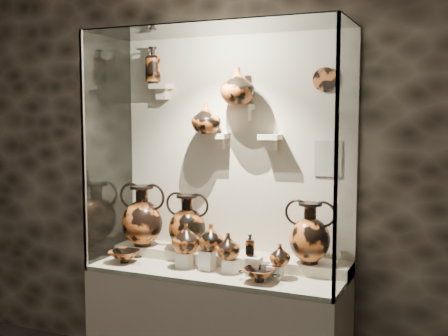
# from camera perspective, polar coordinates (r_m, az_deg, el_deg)

# --- Properties ---
(wall_back) EXTENTS (5.00, 0.02, 3.20)m
(wall_back) POSITION_cam_1_polar(r_m,az_deg,el_deg) (3.94, 1.22, 1.83)
(wall_back) COLOR black
(wall_back) RESTS_ON ground
(plinth) EXTENTS (1.70, 0.60, 0.80)m
(plinth) POSITION_cam_1_polar(r_m,az_deg,el_deg) (3.92, -0.67, -16.26)
(plinth) COLOR beige
(plinth) RESTS_ON floor
(front_tier) EXTENTS (1.68, 0.58, 0.03)m
(front_tier) POSITION_cam_1_polar(r_m,az_deg,el_deg) (3.78, -0.68, -10.42)
(front_tier) COLOR beige
(front_tier) RESTS_ON plinth
(rear_tier) EXTENTS (1.70, 0.25, 0.10)m
(rear_tier) POSITION_cam_1_polar(r_m,az_deg,el_deg) (3.93, 0.38, -9.28)
(rear_tier) COLOR beige
(rear_tier) RESTS_ON plinth
(back_panel) EXTENTS (1.70, 0.03, 1.60)m
(back_panel) POSITION_cam_1_polar(r_m,az_deg,el_deg) (3.94, 1.19, 1.82)
(back_panel) COLOR beige
(back_panel) RESTS_ON plinth
(glass_front) EXTENTS (1.70, 0.01, 1.60)m
(glass_front) POSITION_cam_1_polar(r_m,az_deg,el_deg) (3.38, -2.76, 1.20)
(glass_front) COLOR white
(glass_front) RESTS_ON plinth
(glass_left) EXTENTS (0.01, 0.60, 1.60)m
(glass_left) POSITION_cam_1_polar(r_m,az_deg,el_deg) (4.07, -11.63, 1.83)
(glass_left) COLOR white
(glass_left) RESTS_ON plinth
(glass_right) EXTENTS (0.01, 0.60, 1.60)m
(glass_right) POSITION_cam_1_polar(r_m,az_deg,el_deg) (3.39, 12.46, 1.09)
(glass_right) COLOR white
(glass_right) RESTS_ON plinth
(glass_top) EXTENTS (1.70, 0.60, 0.01)m
(glass_top) POSITION_cam_1_polar(r_m,az_deg,el_deg) (3.68, -0.71, 14.00)
(glass_top) COLOR white
(glass_top) RESTS_ON back_panel
(frame_post_left) EXTENTS (0.02, 0.02, 1.60)m
(frame_post_left) POSITION_cam_1_polar(r_m,az_deg,el_deg) (3.83, -14.06, 1.56)
(frame_post_left) COLOR gray
(frame_post_left) RESTS_ON plinth
(frame_post_right) EXTENTS (0.02, 0.02, 1.60)m
(frame_post_right) POSITION_cam_1_polar(r_m,az_deg,el_deg) (3.11, 11.32, 0.71)
(frame_post_right) COLOR gray
(frame_post_right) RESTS_ON plinth
(pedestal_a) EXTENTS (0.09, 0.09, 0.10)m
(pedestal_a) POSITION_cam_1_polar(r_m,az_deg,el_deg) (3.82, -4.05, -9.28)
(pedestal_a) COLOR silver
(pedestal_a) RESTS_ON front_tier
(pedestal_b) EXTENTS (0.09, 0.09, 0.13)m
(pedestal_b) POSITION_cam_1_polar(r_m,az_deg,el_deg) (3.74, -1.71, -9.34)
(pedestal_b) COLOR silver
(pedestal_b) RESTS_ON front_tier
(pedestal_c) EXTENTS (0.09, 0.09, 0.09)m
(pedestal_c) POSITION_cam_1_polar(r_m,az_deg,el_deg) (3.68, 0.72, -9.92)
(pedestal_c) COLOR silver
(pedestal_c) RESTS_ON front_tier
(pedestal_d) EXTENTS (0.09, 0.09, 0.12)m
(pedestal_d) POSITION_cam_1_polar(r_m,az_deg,el_deg) (3.62, 3.10, -9.95)
(pedestal_d) COLOR silver
(pedestal_d) RESTS_ON front_tier
(pedestal_e) EXTENTS (0.09, 0.09, 0.08)m
(pedestal_e) POSITION_cam_1_polar(r_m,az_deg,el_deg) (3.58, 5.23, -10.47)
(pedestal_e) COLOR silver
(pedestal_e) RESTS_ON front_tier
(bracket_ul) EXTENTS (0.14, 0.12, 0.04)m
(bracket_ul) POSITION_cam_1_polar(r_m,az_deg,el_deg) (4.11, -6.39, 8.23)
(bracket_ul) COLOR beige
(bracket_ul) RESTS_ON back_panel
(bracket_ca) EXTENTS (0.14, 0.12, 0.04)m
(bracket_ca) POSITION_cam_1_polar(r_m,az_deg,el_deg) (3.90, -0.59, 3.26)
(bracket_ca) COLOR beige
(bracket_ca) RESTS_ON back_panel
(bracket_cb) EXTENTS (0.10, 0.12, 0.04)m
(bracket_cb) POSITION_cam_1_polar(r_m,az_deg,el_deg) (3.82, 2.16, 6.21)
(bracket_cb) COLOR beige
(bracket_cb) RESTS_ON back_panel
(bracket_cc) EXTENTS (0.14, 0.12, 0.04)m
(bracket_cc) POSITION_cam_1_polar(r_m,az_deg,el_deg) (3.76, 4.71, 3.16)
(bracket_cc) COLOR beige
(bracket_cc) RESTS_ON back_panel
(amphora_left) EXTENTS (0.44, 0.44, 0.44)m
(amphora_left) POSITION_cam_1_polar(r_m,az_deg,el_deg) (4.11, -8.29, -4.80)
(amphora_left) COLOR #C36025
(amphora_left) RESTS_ON rear_tier
(amphora_mid) EXTENTS (0.34, 0.34, 0.39)m
(amphora_mid) POSITION_cam_1_polar(r_m,az_deg,el_deg) (3.96, -3.74, -5.51)
(amphora_mid) COLOR #A84F1D
(amphora_mid) RESTS_ON rear_tier
(amphora_right) EXTENTS (0.42, 0.42, 0.40)m
(amphora_right) POSITION_cam_1_polar(r_m,az_deg,el_deg) (3.64, 8.72, -6.51)
(amphora_right) COLOR #C36025
(amphora_right) RESTS_ON rear_tier
(jug_a) EXTENTS (0.24, 0.24, 0.20)m
(jug_a) POSITION_cam_1_polar(r_m,az_deg,el_deg) (3.77, -3.87, -7.12)
(jug_a) COLOR #C36025
(jug_a) RESTS_ON pedestal_a
(jug_b) EXTENTS (0.18, 0.18, 0.17)m
(jug_b) POSITION_cam_1_polar(r_m,az_deg,el_deg) (3.71, -1.34, -7.05)
(jug_b) COLOR #A84F1D
(jug_b) RESTS_ON pedestal_b
(jug_c) EXTENTS (0.19, 0.19, 0.17)m
(jug_c) POSITION_cam_1_polar(r_m,az_deg,el_deg) (3.65, 0.43, -7.93)
(jug_c) COLOR #C36025
(jug_c) RESTS_ON pedestal_c
(jug_e) EXTENTS (0.13, 0.13, 0.14)m
(jug_e) POSITION_cam_1_polar(r_m,az_deg,el_deg) (3.56, 5.72, -8.77)
(jug_e) COLOR #C36025
(jug_e) RESTS_ON pedestal_e
(lekythos_small) EXTENTS (0.09, 0.09, 0.16)m
(lekythos_small) POSITION_cam_1_polar(r_m,az_deg,el_deg) (3.61, 2.67, -7.71)
(lekythos_small) COLOR #A84F1D
(lekythos_small) RESTS_ON pedestal_d
(kylix_left) EXTENTS (0.30, 0.27, 0.10)m
(kylix_left) POSITION_cam_1_polar(r_m,az_deg,el_deg) (3.98, -10.05, -8.71)
(kylix_left) COLOR #A84F1D
(kylix_left) RESTS_ON front_tier
(kylix_right) EXTENTS (0.32, 0.29, 0.10)m
(kylix_right) POSITION_cam_1_polar(r_m,az_deg,el_deg) (3.50, 3.62, -10.64)
(kylix_right) COLOR #C36025
(kylix_right) RESTS_ON front_tier
(lekythos_tall) EXTENTS (0.12, 0.12, 0.30)m
(lekythos_tall) POSITION_cam_1_polar(r_m,az_deg,el_deg) (4.14, -7.22, 10.52)
(lekythos_tall) COLOR #C36025
(lekythos_tall) RESTS_ON bracket_ul
(ovoid_vase_a) EXTENTS (0.25, 0.25, 0.21)m
(ovoid_vase_a) POSITION_cam_1_polar(r_m,az_deg,el_deg) (3.88, -1.81, 5.08)
(ovoid_vase_a) COLOR #A84F1D
(ovoid_vase_a) RESTS_ON bracket_ca
(ovoid_vase_b) EXTENTS (0.28, 0.28, 0.24)m
(ovoid_vase_b) POSITION_cam_1_polar(r_m,az_deg,el_deg) (3.77, 1.38, 8.34)
(ovoid_vase_b) COLOR #A84F1D
(ovoid_vase_b) RESTS_ON bracket_cb
(wall_plate) EXTENTS (0.16, 0.02, 0.16)m
(wall_plate) POSITION_cam_1_polar(r_m,az_deg,el_deg) (3.71, 10.23, 8.84)
(wall_plate) COLOR #A14D1F
(wall_plate) RESTS_ON back_panel
(info_placard) EXTENTS (0.17, 0.01, 0.23)m
(info_placard) POSITION_cam_1_polar(r_m,az_deg,el_deg) (3.72, 10.49, 0.94)
(info_placard) COLOR beige
(info_placard) RESTS_ON back_panel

